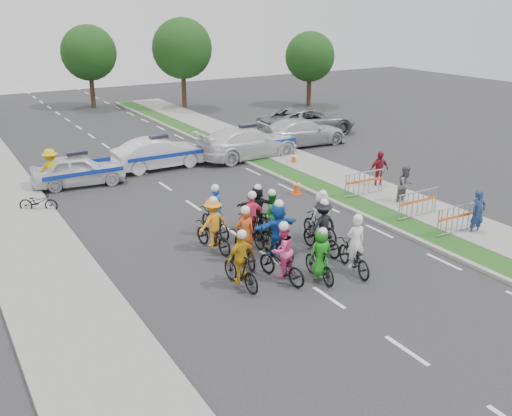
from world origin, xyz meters
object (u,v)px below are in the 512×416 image
rider_3 (241,265)px  rider_12 (215,219)px  rider_10 (213,230)px  cone_0 (297,187)px  marshal_hiviz (51,170)px  cone_1 (294,158)px  rider_2 (282,259)px  barrier_1 (418,205)px  spectator_2 (379,170)px  rider_6 (244,244)px  tree_1 (182,49)px  rider_5 (277,234)px  police_car_1 (160,153)px  rider_9 (251,224)px  spectator_0 (478,213)px  rider_7 (320,222)px  police_car_0 (78,170)px  spectator_1 (406,186)px  rider_0 (354,253)px  tree_4 (89,53)px  barrier_2 (364,184)px  civilian_sedan (303,132)px  police_car_2 (248,143)px  rider_8 (270,221)px  barrier_0 (458,220)px  civilian_suv (307,121)px  rider_4 (322,232)px  parked_bike (38,202)px  rider_11 (257,211)px  tree_2 (310,57)px  rider_1 (320,259)px

rider_3 → rider_12: (1.13, 3.88, -0.07)m
rider_10 → cone_0: 6.74m
marshal_hiviz → cone_1: 11.67m
rider_2 → barrier_1: (7.27, 1.67, -0.15)m
spectator_2 → barrier_1: size_ratio=0.85×
rider_6 → tree_1: size_ratio=0.29×
rider_5 → police_car_1: rider_5 is taller
rider_9 → rider_12: size_ratio=1.01×
spectator_0 → rider_7: bearing=161.2°
police_car_0 → cone_0: bearing=-121.1°
rider_3 → spectator_1: bearing=-167.7°
rider_7 → cone_0: 5.23m
rider_7 → rider_12: bearing=-41.6°
rider_0 → tree_4: 33.28m
barrier_2 → civilian_sedan: bearing=70.5°
police_car_2 → civilian_sedan: size_ratio=1.08×
rider_8 → barrier_0: (5.86, -3.09, -0.13)m
police_car_0 → spectator_2: (11.29, -7.29, 0.14)m
rider_7 → tree_1: 27.76m
civilian_suv → spectator_2: 11.24m
police_car_0 → civilian_sedan: civilian_sedan is taller
spectator_0 → cone_0: size_ratio=2.38×
civilian_sedan → civilian_suv: size_ratio=0.85×
civilian_suv → barrier_1: 15.12m
civilian_sedan → tree_1: bearing=6.7°
barrier_2 → cone_0: 2.86m
rider_2 → rider_5: (0.77, 1.44, 0.13)m
rider_12 → rider_5: bearing=105.6°
rider_8 → rider_10: 2.15m
rider_4 → police_car_1: (-0.73, 12.34, 0.02)m
rider_8 → parked_bike: 9.52m
rider_10 → cone_0: size_ratio=2.80×
spectator_0 → spectator_2: (0.75, 5.88, 0.01)m
rider_7 → tree_1: (6.81, 26.64, 3.80)m
rider_5 → cone_0: size_ratio=2.87×
rider_11 → rider_5: bearing=86.8°
rider_7 → tree_2: size_ratio=0.33×
rider_3 → rider_10: 2.80m
rider_1 → civilian_sedan: bearing=-117.8°
rider_3 → rider_7: bearing=-163.7°
cone_1 → tree_1: tree_1 is taller
barrier_1 → spectator_0: bearing=-75.0°
marshal_hiviz → cone_0: 10.72m
civilian_suv → parked_bike: size_ratio=4.09×
rider_5 → marshal_hiviz: size_ratio=1.08×
rider_2 → tree_1: (9.57, 28.43, 3.83)m
rider_10 → police_car_1: bearing=-110.9°
rider_6 → rider_3: bearing=67.6°
rider_3 → cone_0: size_ratio=2.61×
rider_12 → civilian_sedan: rider_12 is taller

